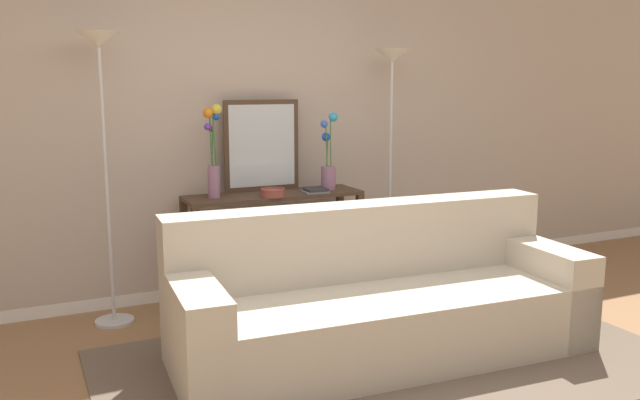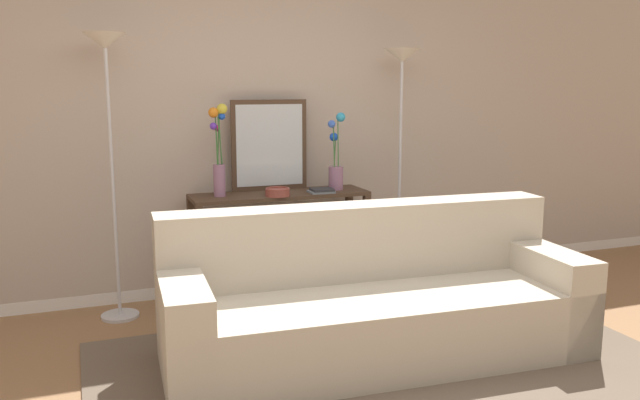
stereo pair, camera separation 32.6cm
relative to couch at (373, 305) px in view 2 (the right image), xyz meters
name	(u,v)px [view 2 (the right image)]	position (x,y,z in m)	size (l,w,h in m)	color
back_wall	(249,108)	(-0.33, 1.58, 1.11)	(12.00, 0.15, 2.85)	white
area_rug	(384,364)	(0.00, -0.16, -0.31)	(3.29, 1.88, 0.01)	brown
couch	(373,305)	(0.00, 0.00, 0.00)	(2.52, 1.02, 0.88)	#BCB29E
console_table	(280,225)	(-0.20, 1.23, 0.25)	(1.32, 0.39, 0.81)	#473323
floor_lamp_left	(108,97)	(-1.38, 1.21, 1.21)	(0.28, 0.28, 1.94)	silver
floor_lamp_right	(401,101)	(0.79, 1.21, 1.16)	(0.28, 0.28, 1.87)	silver
wall_mirror	(269,145)	(-0.22, 1.39, 0.83)	(0.59, 0.02, 0.68)	#473323
vase_tall_flowers	(219,154)	(-0.64, 1.24, 0.80)	(0.13, 0.11, 0.66)	gray
vase_short_flowers	(336,164)	(0.25, 1.23, 0.69)	(0.13, 0.13, 0.59)	gray
fruit_bowl	(278,192)	(-0.25, 1.11, 0.52)	(0.18, 0.18, 0.06)	brown
book_stack	(321,191)	(0.10, 1.13, 0.51)	(0.19, 0.16, 0.03)	slate
book_row_under_console	(229,296)	(-0.60, 1.23, -0.26)	(0.27, 0.18, 0.13)	#236033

